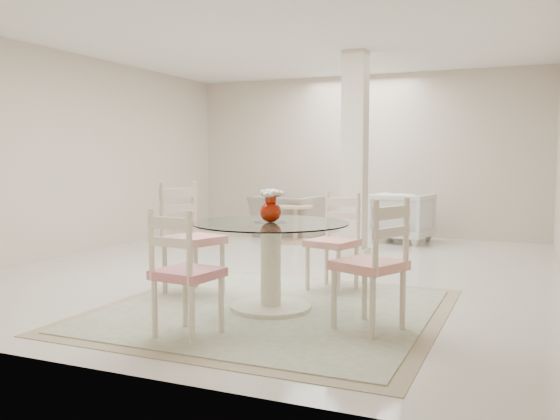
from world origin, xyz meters
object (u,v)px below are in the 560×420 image
at_px(red_vase, 271,205).
at_px(dining_chair_south, 182,264).
at_px(column, 355,155).
at_px(armchair_white, 402,217).
at_px(side_table, 295,226).
at_px(dining_chair_east, 377,255).
at_px(dining_chair_north, 336,234).
at_px(dining_chair_west, 188,230).
at_px(recliner_taupe, 288,216).
at_px(dining_table, 271,266).

height_order(red_vase, dining_chair_south, same).
distance_m(column, armchair_white, 1.88).
height_order(red_vase, side_table, red_vase).
xyz_separation_m(column, dining_chair_east, (1.14, -3.36, -0.76)).
bearing_deg(column, dining_chair_north, -78.67).
bearing_deg(dining_chair_west, red_vase, -87.03).
bearing_deg(side_table, armchair_white, 26.88).
relative_size(dining_chair_north, side_table, 1.85).
bearing_deg(side_table, dining_chair_north, -61.36).
distance_m(column, dining_chair_south, 4.14).
distance_m(dining_chair_north, dining_chair_south, 2.04).
bearing_deg(red_vase, recliner_taupe, 110.71).
distance_m(dining_chair_south, side_table, 5.00).
bearing_deg(side_table, dining_chair_east, -61.05).
distance_m(dining_chair_east, dining_chair_south, 1.43).
height_order(column, dining_chair_east, column).
bearing_deg(red_vase, dining_chair_east, -15.72).
xyz_separation_m(column, dining_table, (0.15, -3.08, -0.96)).
distance_m(dining_chair_west, recliner_taupe, 4.31).
xyz_separation_m(dining_chair_west, armchair_white, (1.16, 4.38, -0.23)).
relative_size(armchair_white, side_table, 1.48).
distance_m(dining_table, dining_chair_south, 1.03).
relative_size(dining_table, dining_chair_west, 1.12).
relative_size(column, recliner_taupe, 2.56).
distance_m(dining_table, dining_chair_east, 1.04).
bearing_deg(dining_chair_north, armchair_white, 104.67).
bearing_deg(armchair_white, column, 86.79).
bearing_deg(recliner_taupe, side_table, 131.35).
relative_size(dining_chair_north, recliner_taupe, 1.01).
height_order(dining_chair_east, side_table, dining_chair_east).
bearing_deg(recliner_taupe, dining_chair_north, 129.06).
relative_size(dining_chair_south, side_table, 1.82).
relative_size(dining_chair_east, side_table, 1.94).
height_order(dining_chair_west, armchair_white, dining_chair_west).
bearing_deg(column, armchair_white, 78.20).
relative_size(dining_chair_east, dining_chair_north, 1.05).
bearing_deg(armchair_white, red_vase, 96.48).
distance_m(dining_chair_east, dining_chair_north, 1.45).
distance_m(recliner_taupe, side_table, 0.73).
height_order(dining_chair_north, armchair_white, dining_chair_north).
bearing_deg(dining_chair_south, dining_chair_west, -52.46).
xyz_separation_m(red_vase, dining_chair_north, (0.26, 0.99, -0.35)).
relative_size(dining_table, dining_chair_south, 1.27).
distance_m(dining_table, armchair_white, 4.66).
height_order(dining_chair_south, armchair_white, dining_chair_south).
distance_m(dining_chair_west, side_table, 3.65).
relative_size(dining_chair_west, armchair_white, 1.38).
bearing_deg(column, dining_table, -87.12).
bearing_deg(dining_chair_south, dining_chair_north, -97.53).
height_order(dining_table, dining_chair_east, dining_chair_east).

